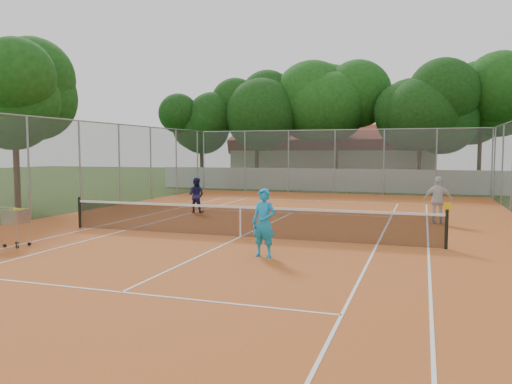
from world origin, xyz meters
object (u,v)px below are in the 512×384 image
(player_far_left, at_px, (196,195))
(player_far_right, at_px, (438,200))
(player_near, at_px, (264,223))
(tennis_net, at_px, (240,221))
(clubhouse, at_px, (335,157))
(ball_hopper, at_px, (16,226))

(player_far_left, relative_size, player_far_right, 0.87)
(player_far_left, xyz_separation_m, player_far_right, (9.83, -0.28, 0.11))
(player_near, height_order, player_far_left, player_near)
(player_far_left, bearing_deg, tennis_net, 127.92)
(clubhouse, height_order, player_near, clubhouse)
(clubhouse, distance_m, player_far_left, 23.87)
(player_near, bearing_deg, player_far_left, 134.11)
(clubhouse, bearing_deg, tennis_net, -86.05)
(clubhouse, bearing_deg, ball_hopper, -95.78)
(clubhouse, height_order, player_far_right, clubhouse)
(tennis_net, height_order, player_far_left, player_far_left)
(tennis_net, relative_size, player_far_left, 7.88)
(ball_hopper, bearing_deg, player_near, 23.05)
(tennis_net, distance_m, clubhouse, 29.12)
(player_far_left, bearing_deg, player_far_right, 179.05)
(tennis_net, bearing_deg, player_far_left, 127.25)
(clubhouse, xyz_separation_m, player_near, (3.56, -31.53, -1.32))
(tennis_net, bearing_deg, clubhouse, 93.95)
(tennis_net, xyz_separation_m, clubhouse, (-2.00, 29.00, 1.69))
(player_near, relative_size, ball_hopper, 1.49)
(clubhouse, xyz_separation_m, player_far_left, (-2.00, -23.75, -1.43))
(tennis_net, bearing_deg, player_far_right, 40.44)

